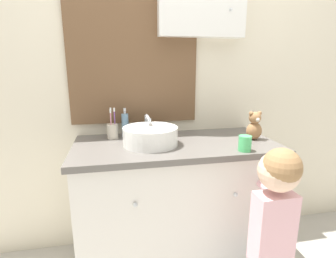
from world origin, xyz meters
name	(u,v)px	position (x,y,z in m)	size (l,w,h in m)	color
wall_back	(167,63)	(0.00, 0.62, 1.30)	(3.20, 0.18, 2.50)	beige
vanity_counter	(175,203)	(0.00, 0.31, 0.41)	(1.22, 0.58, 0.82)	silver
sink_basin	(151,135)	(-0.15, 0.30, 0.88)	(0.32, 0.38, 0.15)	white
toothbrush_holder	(112,130)	(-0.38, 0.49, 0.88)	(0.07, 0.07, 0.20)	beige
soap_dispenser	(125,125)	(-0.29, 0.51, 0.90)	(0.05, 0.05, 0.19)	#6B93B2
child_figure	(274,214)	(0.36, -0.20, 0.60)	(0.19, 0.45, 0.93)	slate
teddy_bear	(254,126)	(0.50, 0.28, 0.91)	(0.10, 0.08, 0.18)	#9E7047
drinking_cup	(245,143)	(0.33, 0.08, 0.87)	(0.07, 0.07, 0.09)	#4CC670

